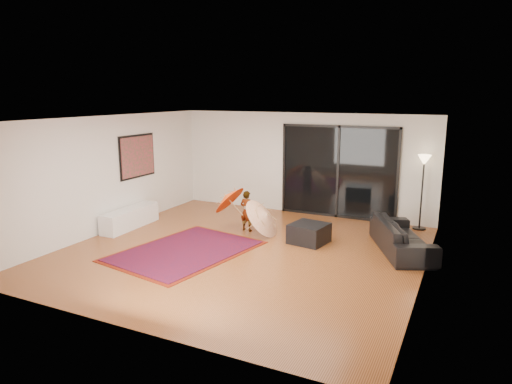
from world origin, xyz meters
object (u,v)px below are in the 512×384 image
Objects in this scene: media_console at (130,218)px; sofa at (402,236)px; ottoman at (309,233)px; child at (247,211)px.

media_console is 6.29m from sofa.
sofa reaches higher than media_console.
ottoman is 0.76× the size of child.
media_console is 4.37m from ottoman.
ottoman is at bearing 179.70° from child.
child is (-3.52, -0.10, 0.17)m from sofa.
child is at bearing 172.91° from ottoman.
media_console is 1.76× the size of child.
sofa is at bearing 8.90° from ottoman.
child is (2.68, 0.98, 0.25)m from media_console.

